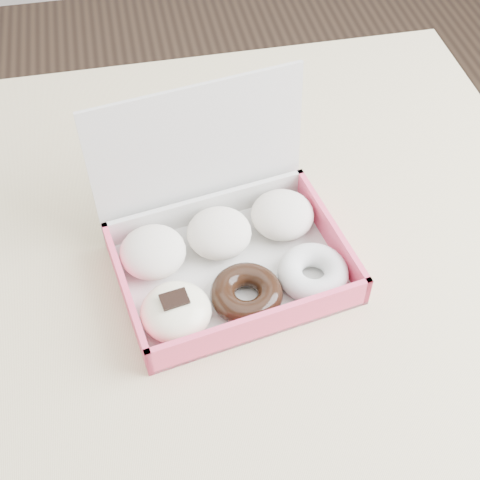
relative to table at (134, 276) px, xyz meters
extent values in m
plane|color=black|center=(0.00, 0.00, -0.67)|extent=(4.00, 4.00, 0.00)
cube|color=tan|center=(0.00, 0.00, 0.06)|extent=(1.20, 0.80, 0.04)
cylinder|color=tan|center=(0.55, 0.35, -0.32)|extent=(0.05, 0.05, 0.71)
cube|color=silver|center=(0.13, -0.09, 0.08)|extent=(0.31, 0.25, 0.01)
cube|color=#F74A6F|center=(0.14, -0.18, 0.10)|extent=(0.28, 0.05, 0.05)
cube|color=silver|center=(0.11, 0.01, 0.10)|extent=(0.28, 0.05, 0.05)
cube|color=#F74A6F|center=(-0.01, -0.11, 0.10)|extent=(0.04, 0.20, 0.05)
cube|color=#F74A6F|center=(0.26, -0.06, 0.10)|extent=(0.04, 0.20, 0.05)
cube|color=silver|center=(0.11, 0.03, 0.18)|extent=(0.28, 0.07, 0.21)
ellipsoid|color=silver|center=(0.03, -0.05, 0.11)|extent=(0.10, 0.10, 0.05)
ellipsoid|color=silver|center=(0.12, -0.04, 0.11)|extent=(0.10, 0.10, 0.05)
ellipsoid|color=silver|center=(0.21, -0.02, 0.11)|extent=(0.10, 0.10, 0.05)
ellipsoid|color=#FFF8CD|center=(0.05, -0.15, 0.11)|extent=(0.10, 0.10, 0.05)
cube|color=black|center=(0.05, -0.15, 0.13)|extent=(0.04, 0.03, 0.00)
torus|color=black|center=(0.14, -0.13, 0.10)|extent=(0.10, 0.10, 0.03)
torus|color=white|center=(0.22, -0.12, 0.10)|extent=(0.10, 0.10, 0.03)
camera|label=1|loc=(0.03, -0.60, 0.76)|focal=50.00mm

